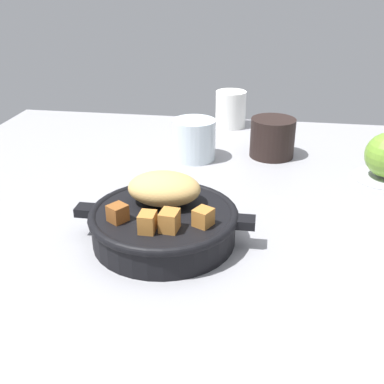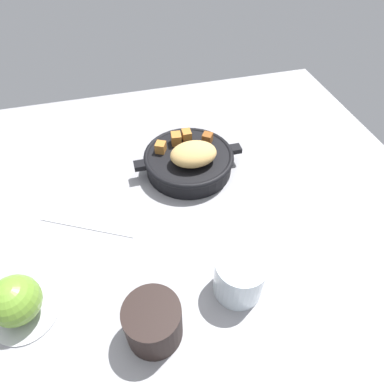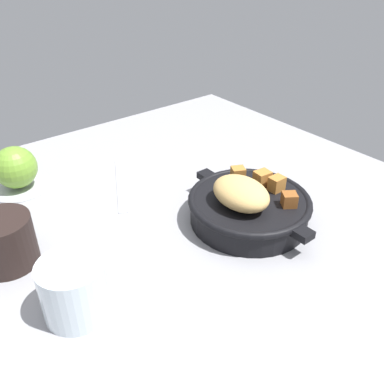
{
  "view_description": "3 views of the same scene",
  "coord_description": "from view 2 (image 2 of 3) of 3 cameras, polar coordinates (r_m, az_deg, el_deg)",
  "views": [
    {
      "loc": [
        10.57,
        -65.04,
        33.71
      ],
      "look_at": [
        0.99,
        -3.64,
        4.15
      ],
      "focal_mm": 44.74,
      "sensor_mm": 36.0,
      "label": 1
    },
    {
      "loc": [
        11.97,
        44.22,
        52.5
      ],
      "look_at": [
        0.89,
        2.16,
        6.23
      ],
      "focal_mm": 31.63,
      "sensor_mm": 36.0,
      "label": 2
    },
    {
      "loc": [
        -39.31,
        31.07,
        40.15
      ],
      "look_at": [
        1.03,
        -0.95,
        7.93
      ],
      "focal_mm": 38.58,
      "sensor_mm": 36.0,
      "label": 3
    }
  ],
  "objects": [
    {
      "name": "saucer_plate",
      "position": [
        0.63,
        -26.32,
        -17.73
      ],
      "size": [
        10.52,
        10.52,
        0.6
      ],
      "primitive_type": "cylinder",
      "color": "#B7BABF",
      "rests_on": "ground_plane"
    },
    {
      "name": "butter_knife",
      "position": [
        0.69,
        -17.24,
        -5.21
      ],
      "size": [
        17.93,
        10.46,
        0.36
      ],
      "primitive_type": "cube",
      "rotation": [
        0.0,
        0.0,
        -0.48
      ],
      "color": "silver",
      "rests_on": "ground_plane"
    },
    {
      "name": "cast_iron_skillet",
      "position": [
        0.75,
        -0.47,
        5.51
      ],
      "size": [
        24.13,
        19.89,
        8.7
      ],
      "color": "black",
      "rests_on": "ground_plane"
    },
    {
      "name": "ground_plane",
      "position": [
        0.71,
        0.25,
        -2.76
      ],
      "size": [
        100.43,
        94.73,
        2.4
      ],
      "primitive_type": "cube",
      "color": "gray"
    },
    {
      "name": "water_glass_short",
      "position": [
        0.56,
        8.0,
        -13.93
      ],
      "size": [
        8.18,
        8.18,
        7.67
      ],
      "primitive_type": "cylinder",
      "color": "silver",
      "rests_on": "ground_plane"
    },
    {
      "name": "red_apple",
      "position": [
        0.59,
        -27.66,
        -15.91
      ],
      "size": [
        7.7,
        7.7,
        7.7
      ],
      "primitive_type": "sphere",
      "color": "olive",
      "rests_on": "saucer_plate"
    },
    {
      "name": "coffee_mug_dark",
      "position": [
        0.53,
        -6.56,
        -21.0
      ],
      "size": [
        8.5,
        8.5,
        7.45
      ],
      "primitive_type": "cylinder",
      "color": "black",
      "rests_on": "ground_plane"
    }
  ]
}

